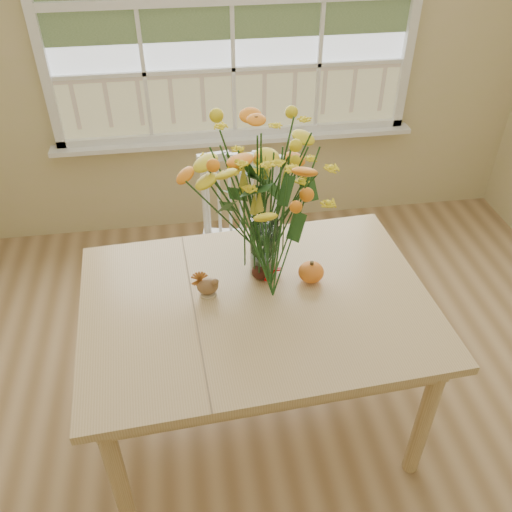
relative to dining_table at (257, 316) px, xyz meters
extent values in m
cube|color=olive|center=(0.11, -0.49, -0.69)|extent=(4.00, 4.50, 0.01)
cube|color=#CEC284|center=(0.11, 1.76, 0.67)|extent=(4.00, 0.02, 2.70)
cube|color=white|center=(0.11, 1.69, 0.01)|extent=(2.42, 0.12, 0.03)
cube|color=tan|center=(0.00, 0.00, 0.07)|extent=(1.50, 1.11, 0.04)
cube|color=tan|center=(0.00, 0.00, 0.00)|extent=(1.38, 0.99, 0.10)
cylinder|color=tan|center=(-0.61, -0.46, -0.32)|extent=(0.07, 0.07, 0.74)
cylinder|color=tan|center=(-0.66, 0.39, -0.32)|extent=(0.07, 0.07, 0.74)
cylinder|color=tan|center=(0.66, -0.39, -0.32)|extent=(0.07, 0.07, 0.74)
cylinder|color=tan|center=(0.61, 0.46, -0.32)|extent=(0.07, 0.07, 0.74)
cube|color=white|center=(0.02, 0.73, -0.23)|extent=(0.51, 0.50, 0.05)
cube|color=white|center=(0.05, 0.90, 0.03)|extent=(0.45, 0.12, 0.51)
cylinder|color=white|center=(-0.18, 0.60, -0.46)|extent=(0.04, 0.04, 0.44)
cylinder|color=white|center=(-0.12, 0.92, -0.46)|extent=(0.04, 0.04, 0.44)
cylinder|color=white|center=(0.16, 0.54, -0.46)|extent=(0.04, 0.04, 0.44)
cylinder|color=white|center=(0.22, 0.86, -0.46)|extent=(0.04, 0.04, 0.44)
cylinder|color=white|center=(0.06, 0.19, 0.23)|extent=(0.12, 0.12, 0.27)
ellipsoid|color=orange|center=(0.25, 0.09, 0.14)|extent=(0.11, 0.11, 0.09)
cylinder|color=#CCB78C|center=(-0.20, 0.07, 0.10)|extent=(0.07, 0.07, 0.01)
ellipsoid|color=brown|center=(-0.20, 0.07, 0.14)|extent=(0.09, 0.07, 0.07)
ellipsoid|color=#38160F|center=(0.04, 0.14, 0.13)|extent=(0.08, 0.08, 0.07)
camera|label=1|loc=(-0.25, -1.64, 1.63)|focal=38.00mm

